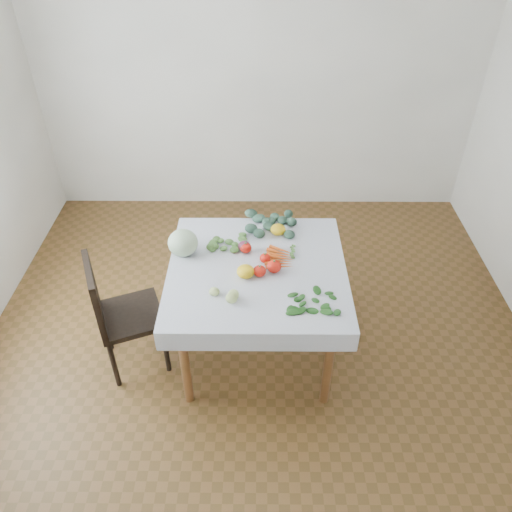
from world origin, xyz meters
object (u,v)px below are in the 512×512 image
at_px(carrot_bunch, 280,258).
at_px(chair, 116,310).
at_px(heirloom_back, 278,230).
at_px(cabbage, 183,243).
at_px(table, 257,280).

bearing_deg(carrot_bunch, chair, -168.43).
bearing_deg(chair, heirloom_back, 25.54).
xyz_separation_m(chair, cabbage, (0.43, 0.28, 0.33)).
bearing_deg(carrot_bunch, cabbage, 174.38).
height_order(chair, carrot_bunch, chair).
height_order(heirloom_back, carrot_bunch, heirloom_back).
bearing_deg(table, heirloom_back, 68.89).
xyz_separation_m(table, cabbage, (-0.48, 0.14, 0.19)).
xyz_separation_m(chair, heirloom_back, (1.05, 0.50, 0.28)).
height_order(table, heirloom_back, heirloom_back).
xyz_separation_m(heirloom_back, carrot_bunch, (0.01, -0.29, -0.02)).
bearing_deg(cabbage, carrot_bunch, -5.62).
relative_size(cabbage, carrot_bunch, 0.81).
relative_size(chair, heirloom_back, 8.50).
bearing_deg(cabbage, table, -16.80).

